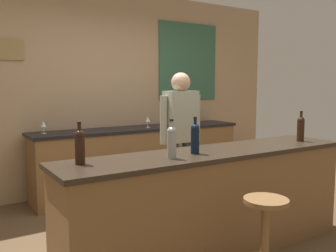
{
  "coord_description": "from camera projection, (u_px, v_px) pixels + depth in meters",
  "views": [
    {
      "loc": [
        -2.01,
        -2.84,
        1.49
      ],
      "look_at": [
        0.08,
        0.45,
        1.05
      ],
      "focal_mm": 39.41,
      "sensor_mm": 36.0,
      "label": 1
    }
  ],
  "objects": [
    {
      "name": "ground_plane",
      "position": [
        185.0,
        237.0,
        3.61
      ],
      "size": [
        10.0,
        10.0,
        0.0
      ],
      "primitive_type": "plane",
      "color": "brown"
    },
    {
      "name": "back_wall",
      "position": [
        104.0,
        90.0,
        5.17
      ],
      "size": [
        6.0,
        0.09,
        2.8
      ],
      "color": "tan",
      "rests_on": "ground_plane"
    },
    {
      "name": "bar_counter",
      "position": [
        212.0,
        202.0,
        3.23
      ],
      "size": [
        2.77,
        0.6,
        0.92
      ],
      "color": "brown",
      "rests_on": "ground_plane"
    },
    {
      "name": "side_counter",
      "position": [
        141.0,
        159.0,
        5.16
      ],
      "size": [
        3.02,
        0.56,
        0.9
      ],
      "color": "brown",
      "rests_on": "ground_plane"
    },
    {
      "name": "bartender",
      "position": [
        181.0,
        135.0,
        4.08
      ],
      "size": [
        0.52,
        0.21,
        1.62
      ],
      "color": "#384766",
      "rests_on": "ground_plane"
    },
    {
      "name": "bar_stool",
      "position": [
        265.0,
        228.0,
        2.65
      ],
      "size": [
        0.32,
        0.32,
        0.68
      ],
      "color": "brown",
      "rests_on": "ground_plane"
    },
    {
      "name": "wine_bottle_a",
      "position": [
        80.0,
        145.0,
        2.63
      ],
      "size": [
        0.07,
        0.07,
        0.31
      ],
      "color": "black",
      "rests_on": "bar_counter"
    },
    {
      "name": "wine_bottle_b",
      "position": [
        172.0,
        141.0,
        2.83
      ],
      "size": [
        0.07,
        0.07,
        0.31
      ],
      "color": "#999E99",
      "rests_on": "bar_counter"
    },
    {
      "name": "wine_bottle_c",
      "position": [
        195.0,
        137.0,
        3.03
      ],
      "size": [
        0.07,
        0.07,
        0.31
      ],
      "color": "black",
      "rests_on": "bar_counter"
    },
    {
      "name": "wine_bottle_d",
      "position": [
        301.0,
        128.0,
        3.7
      ],
      "size": [
        0.07,
        0.07,
        0.31
      ],
      "color": "black",
      "rests_on": "bar_counter"
    },
    {
      "name": "wine_glass_a",
      "position": [
        43.0,
        125.0,
        4.43
      ],
      "size": [
        0.07,
        0.07,
        0.16
      ],
      "color": "silver",
      "rests_on": "side_counter"
    },
    {
      "name": "wine_glass_b",
      "position": [
        148.0,
        120.0,
        5.06
      ],
      "size": [
        0.07,
        0.07,
        0.16
      ],
      "color": "silver",
      "rests_on": "side_counter"
    },
    {
      "name": "coffee_mug",
      "position": [
        181.0,
        121.0,
        5.49
      ],
      "size": [
        0.12,
        0.08,
        0.09
      ],
      "color": "silver",
      "rests_on": "side_counter"
    }
  ]
}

